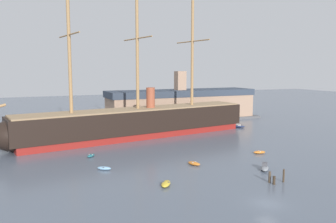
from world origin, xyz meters
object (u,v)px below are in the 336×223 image
object	(u,v)px
dinghy_foreground_left	(166,184)
dockside_warehouse_right	(182,105)
mooring_piling_left_pair	(274,180)
mooring_piling_right_pair	(284,176)
dinghy_far_left	(26,142)
mooring_piling_nearest	(270,177)
dinghy_near_centre	(194,163)
dinghy_mid_right	(259,152)
motorboat_foreground_right	(265,168)
dinghy_alongside_bow	(91,156)
tall_ship	(138,122)
dinghy_mid_left	(104,168)
sailboat_far_right	(239,126)

from	to	relation	value
dinghy_foreground_left	dockside_warehouse_right	xyz separation A→B (m)	(32.13, 59.64, 4.91)
mooring_piling_left_pair	mooring_piling_right_pair	world-z (taller)	mooring_piling_right_pair
dinghy_far_left	mooring_piling_nearest	distance (m)	57.82
dinghy_near_centre	dinghy_mid_right	xyz separation A→B (m)	(16.68, 2.08, -0.01)
motorboat_foreground_right	dinghy_far_left	xyz separation A→B (m)	(-37.74, 41.11, -0.21)
dinghy_far_left	dinghy_near_centre	bearing A→B (deg)	-49.94
dinghy_far_left	dockside_warehouse_right	world-z (taller)	dockside_warehouse_right
mooring_piling_left_pair	mooring_piling_right_pair	distance (m)	2.19
dinghy_near_centre	dockside_warehouse_right	world-z (taller)	dockside_warehouse_right
dinghy_alongside_bow	tall_ship	bearing A→B (deg)	45.23
dinghy_near_centre	dockside_warehouse_right	bearing A→B (deg)	66.05
tall_ship	dockside_warehouse_right	world-z (taller)	tall_ship
dinghy_foreground_left	dinghy_alongside_bow	world-z (taller)	dinghy_foreground_left
dinghy_mid_left	dinghy_mid_right	bearing A→B (deg)	-3.06
dinghy_mid_right	mooring_piling_left_pair	xyz separation A→B (m)	(-10.51, -16.54, 0.35)
tall_ship	mooring_piling_right_pair	bearing A→B (deg)	-78.21
tall_ship	dockside_warehouse_right	size ratio (longest dim) A/B	1.34
dinghy_mid_right	dinghy_far_left	xyz separation A→B (m)	(-44.62, 31.15, -0.05)
dinghy_foreground_left	motorboat_foreground_right	size ratio (longest dim) A/B	0.95
dockside_warehouse_right	mooring_piling_left_pair	bearing A→B (deg)	-104.18
dinghy_foreground_left	mooring_piling_left_pair	distance (m)	16.69
tall_ship	motorboat_foreground_right	world-z (taller)	tall_ship
dinghy_foreground_left	dinghy_far_left	xyz separation A→B (m)	(-18.61, 41.53, -0.09)
sailboat_far_right	mooring_piling_left_pair	xyz separation A→B (m)	(-25.48, -44.88, 0.24)
sailboat_far_right	dinghy_mid_right	bearing A→B (deg)	-117.84
dinghy_mid_left	dinghy_alongside_bow	size ratio (longest dim) A/B	1.09
dinghy_far_left	dockside_warehouse_right	distance (m)	54.11
dinghy_far_left	mooring_piling_nearest	world-z (taller)	mooring_piling_nearest
tall_ship	mooring_piling_right_pair	size ratio (longest dim) A/B	36.61
mooring_piling_right_pair	dinghy_far_left	bearing A→B (deg)	127.40
dinghy_far_left	dinghy_mid_right	bearing A→B (deg)	-34.92
mooring_piling_right_pair	dinghy_near_centre	bearing A→B (deg)	120.36
dinghy_mid_left	mooring_piling_nearest	size ratio (longest dim) A/B	1.51
dinghy_near_centre	dinghy_mid_right	distance (m)	16.81
mooring_piling_right_pair	dinghy_foreground_left	bearing A→B (deg)	161.57
dinghy_mid_right	mooring_piling_right_pair	size ratio (longest dim) A/B	1.34
dinghy_far_left	mooring_piling_right_pair	distance (m)	59.68
dinghy_foreground_left	dinghy_mid_right	distance (m)	28.01
dinghy_alongside_bow	mooring_piling_nearest	xyz separation A→B (m)	(22.37, -27.21, 0.61)
dinghy_mid_right	dinghy_alongside_bow	size ratio (longest dim) A/B	1.13
motorboat_foreground_right	mooring_piling_left_pair	size ratio (longest dim) A/B	2.49
dinghy_near_centre	dinghy_alongside_bow	size ratio (longest dim) A/B	1.18
dinghy_foreground_left	sailboat_far_right	world-z (taller)	sailboat_far_right
mooring_piling_right_pair	dockside_warehouse_right	xyz separation A→B (m)	(14.49, 65.52, 4.23)
dinghy_near_centre	dinghy_mid_left	world-z (taller)	dinghy_near_centre
motorboat_foreground_right	dockside_warehouse_right	size ratio (longest dim) A/B	0.06
motorboat_foreground_right	dinghy_alongside_bow	bearing A→B (deg)	140.32
mooring_piling_left_pair	mooring_piling_right_pair	size ratio (longest dim) A/B	0.64
motorboat_foreground_right	dinghy_mid_right	size ratio (longest dim) A/B	1.18
dinghy_mid_left	dinghy_alongside_bow	bearing A→B (deg)	91.88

